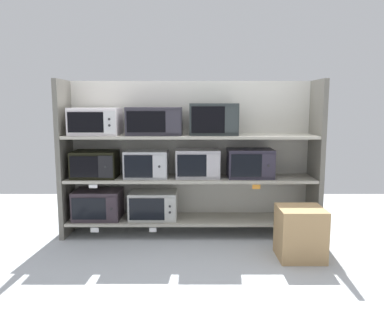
{
  "coord_description": "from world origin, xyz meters",
  "views": [
    {
      "loc": [
        0.02,
        -4.32,
        1.4
      ],
      "look_at": [
        0.0,
        0.0,
        0.73
      ],
      "focal_mm": 38.0,
      "sensor_mm": 36.0,
      "label": 1
    }
  ],
  "objects": [
    {
      "name": "microwave_5",
      "position": [
        0.64,
        -0.0,
        0.78
      ],
      "size": [
        0.48,
        0.37,
        0.31
      ],
      "color": "#2D2937",
      "rests_on": "shelf_1"
    },
    {
      "name": "microwave_1",
      "position": [
        -0.41,
        -0.0,
        0.32
      ],
      "size": [
        0.51,
        0.37,
        0.3
      ],
      "color": "#BABBB6",
      "rests_on": "shelf_0"
    },
    {
      "name": "microwave_2",
      "position": [
        -1.03,
        -0.0,
        0.77
      ],
      "size": [
        0.47,
        0.4,
        0.29
      ],
      "color": "black",
      "rests_on": "shelf_1"
    },
    {
      "name": "shelf_2",
      "position": [
        0.0,
        0.0,
        1.07
      ],
      "size": [
        2.64,
        0.48,
        0.03
      ],
      "primitive_type": "cube",
      "color": "#ADA899"
    },
    {
      "name": "shelf_0",
      "position": [
        0.0,
        0.0,
        0.16
      ],
      "size": [
        2.64,
        0.48,
        0.03
      ],
      "primitive_type": "cube",
      "color": "#ADA899",
      "rests_on": "ground"
    },
    {
      "name": "price_tag_3",
      "position": [
        0.68,
        -0.24,
        0.57
      ],
      "size": [
        0.08,
        0.0,
        0.05
      ],
      "primitive_type": "cube",
      "color": "orange"
    },
    {
      "name": "upright_left",
      "position": [
        -1.35,
        0.0,
        0.83
      ],
      "size": [
        0.05,
        0.48,
        1.67
      ],
      "primitive_type": "cube",
      "color": "#68645B",
      "rests_on": "ground"
    },
    {
      "name": "upright_right",
      "position": [
        1.35,
        0.0,
        0.83
      ],
      "size": [
        0.05,
        0.48,
        1.67
      ],
      "primitive_type": "cube",
      "color": "#68645B",
      "rests_on": "ground"
    },
    {
      "name": "microwave_8",
      "position": [
        0.24,
        -0.0,
        1.25
      ],
      "size": [
        0.51,
        0.34,
        0.33
      ],
      "color": "#2D3434",
      "rests_on": "shelf_2"
    },
    {
      "name": "microwave_4",
      "position": [
        0.08,
        -0.0,
        0.78
      ],
      "size": [
        0.47,
        0.34,
        0.3
      ],
      "color": "#B6B3B8",
      "rests_on": "shelf_1"
    },
    {
      "name": "microwave_0",
      "position": [
        -1.01,
        -0.0,
        0.33
      ],
      "size": [
        0.5,
        0.42,
        0.31
      ],
      "color": "#352B32",
      "rests_on": "shelf_0"
    },
    {
      "name": "shelf_1",
      "position": [
        0.0,
        0.0,
        0.62
      ],
      "size": [
        2.64,
        0.48,
        0.03
      ],
      "primitive_type": "cube",
      "color": "#ADA899"
    },
    {
      "name": "microwave_6",
      "position": [
        -1.0,
        -0.0,
        1.23
      ],
      "size": [
        0.51,
        0.43,
        0.28
      ],
      "color": "silver",
      "rests_on": "shelf_2"
    },
    {
      "name": "price_tag_0",
      "position": [
        -1.0,
        -0.24,
        0.11
      ],
      "size": [
        0.09,
        0.0,
        0.05
      ],
      "primitive_type": "cube",
      "color": "white"
    },
    {
      "name": "shipping_carton",
      "position": [
        1.01,
        -0.72,
        0.24
      ],
      "size": [
        0.41,
        0.41,
        0.48
      ],
      "primitive_type": "cube",
      "color": "tan",
      "rests_on": "ground"
    },
    {
      "name": "price_tag_1",
      "position": [
        -0.39,
        -0.24,
        0.12
      ],
      "size": [
        0.07,
        0.0,
        0.05
      ],
      "primitive_type": "cube",
      "color": "white"
    },
    {
      "name": "microwave_3",
      "position": [
        -0.47,
        -0.0,
        0.78
      ],
      "size": [
        0.46,
        0.37,
        0.29
      ],
      "color": "#BABCC0",
      "rests_on": "shelf_1"
    },
    {
      "name": "back_panel",
      "position": [
        0.0,
        0.26,
        0.83
      ],
      "size": [
        2.84,
        0.04,
        1.67
      ],
      "primitive_type": "cube",
      "color": "beige",
      "rests_on": "ground"
    },
    {
      "name": "microwave_7",
      "position": [
        -0.38,
        -0.0,
        1.24
      ],
      "size": [
        0.58,
        0.39,
        0.29
      ],
      "color": "#302E37",
      "rests_on": "shelf_2"
    },
    {
      "name": "price_tag_2",
      "position": [
        -1.0,
        -0.24,
        0.58
      ],
      "size": [
        0.09,
        0.0,
        0.04
      ],
      "primitive_type": "cube",
      "color": "white"
    },
    {
      "name": "ground",
      "position": [
        0.0,
        -1.0,
        -0.01
      ],
      "size": [
        6.64,
        6.0,
        0.02
      ],
      "primitive_type": "cube",
      "color": "#B2B7BC"
    }
  ]
}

